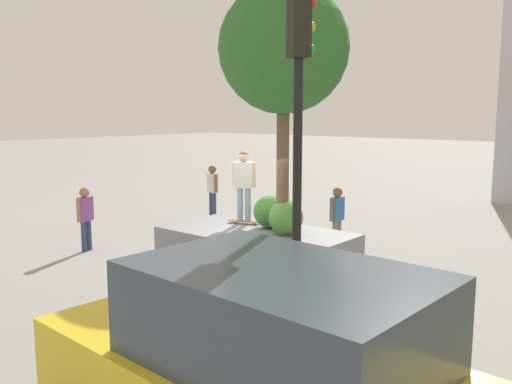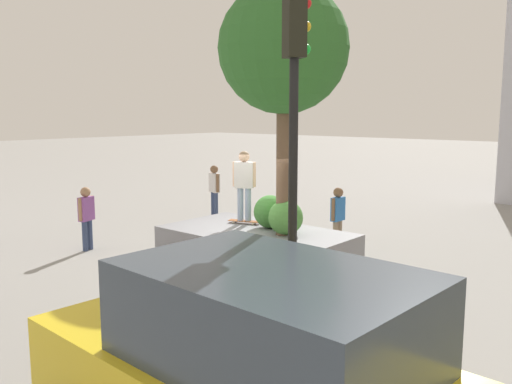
{
  "view_description": "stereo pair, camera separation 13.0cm",
  "coord_description": "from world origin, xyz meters",
  "px_view_note": "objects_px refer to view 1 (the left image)",
  "views": [
    {
      "loc": [
        -8.21,
        9.16,
        3.5
      ],
      "look_at": [
        -0.29,
        -0.27,
        1.69
      ],
      "focal_mm": 38.06,
      "sensor_mm": 36.0,
      "label": 1
    },
    {
      "loc": [
        -8.31,
        9.07,
        3.5
      ],
      "look_at": [
        -0.29,
        -0.27,
        1.69
      ],
      "focal_mm": 38.06,
      "sensor_mm": 36.0,
      "label": 2
    }
  ],
  "objects_px": {
    "planter_ledge": "(256,247)",
    "bystander_watching": "(85,214)",
    "skateboard": "(244,221)",
    "pedestrian_crossing": "(213,187)",
    "plaza_tree": "(284,49)",
    "traffic_light_median": "(299,120)",
    "skateboarder": "(244,181)",
    "passerby_with_bag": "(337,214)",
    "taxi_cab": "(267,380)"
  },
  "relations": [
    {
      "from": "planter_ledge",
      "to": "pedestrian_crossing",
      "type": "bearing_deg",
      "value": -35.83
    },
    {
      "from": "pedestrian_crossing",
      "to": "bystander_watching",
      "type": "distance_m",
      "value": 5.48
    },
    {
      "from": "planter_ledge",
      "to": "plaza_tree",
      "type": "bearing_deg",
      "value": -176.86
    },
    {
      "from": "taxi_cab",
      "to": "skateboard",
      "type": "bearing_deg",
      "value": -47.3
    },
    {
      "from": "plaza_tree",
      "to": "traffic_light_median",
      "type": "relative_size",
      "value": 1.09
    },
    {
      "from": "skateboard",
      "to": "bystander_watching",
      "type": "relative_size",
      "value": 0.5
    },
    {
      "from": "taxi_cab",
      "to": "bystander_watching",
      "type": "xyz_separation_m",
      "value": [
        9.14,
        -3.99,
        -0.17
      ]
    },
    {
      "from": "skateboard",
      "to": "skateboarder",
      "type": "height_order",
      "value": "skateboarder"
    },
    {
      "from": "plaza_tree",
      "to": "skateboard",
      "type": "xyz_separation_m",
      "value": [
        1.46,
        -0.36,
        -3.98
      ]
    },
    {
      "from": "pedestrian_crossing",
      "to": "plaza_tree",
      "type": "bearing_deg",
      "value": 148.16
    },
    {
      "from": "plaza_tree",
      "to": "passerby_with_bag",
      "type": "xyz_separation_m",
      "value": [
        -0.02,
        -2.28,
        -3.9
      ]
    },
    {
      "from": "bystander_watching",
      "to": "passerby_with_bag",
      "type": "bearing_deg",
      "value": -139.15
    },
    {
      "from": "passerby_with_bag",
      "to": "taxi_cab",
      "type": "bearing_deg",
      "value": 117.71
    },
    {
      "from": "taxi_cab",
      "to": "bystander_watching",
      "type": "relative_size",
      "value": 2.92
    },
    {
      "from": "skateboard",
      "to": "passerby_with_bag",
      "type": "relative_size",
      "value": 0.51
    },
    {
      "from": "planter_ledge",
      "to": "traffic_light_median",
      "type": "height_order",
      "value": "traffic_light_median"
    },
    {
      "from": "skateboard",
      "to": "passerby_with_bag",
      "type": "bearing_deg",
      "value": -127.83
    },
    {
      "from": "planter_ledge",
      "to": "bystander_watching",
      "type": "height_order",
      "value": "bystander_watching"
    },
    {
      "from": "traffic_light_median",
      "to": "pedestrian_crossing",
      "type": "bearing_deg",
      "value": -39.66
    },
    {
      "from": "passerby_with_bag",
      "to": "plaza_tree",
      "type": "bearing_deg",
      "value": 89.38
    },
    {
      "from": "planter_ledge",
      "to": "taxi_cab",
      "type": "distance_m",
      "value": 7.77
    },
    {
      "from": "skateboarder",
      "to": "bystander_watching",
      "type": "relative_size",
      "value": 1.05
    },
    {
      "from": "skateboarder",
      "to": "skateboard",
      "type": "bearing_deg",
      "value": -75.96
    },
    {
      "from": "skateboard",
      "to": "taxi_cab",
      "type": "distance_m",
      "value": 8.53
    },
    {
      "from": "traffic_light_median",
      "to": "pedestrian_crossing",
      "type": "relative_size",
      "value": 2.9
    },
    {
      "from": "pedestrian_crossing",
      "to": "bystander_watching",
      "type": "height_order",
      "value": "pedestrian_crossing"
    },
    {
      "from": "plaza_tree",
      "to": "taxi_cab",
      "type": "relative_size",
      "value": 1.14
    },
    {
      "from": "skateboard",
      "to": "bystander_watching",
      "type": "xyz_separation_m",
      "value": [
        3.36,
        2.28,
        0.1
      ]
    },
    {
      "from": "traffic_light_median",
      "to": "bystander_watching",
      "type": "height_order",
      "value": "traffic_light_median"
    },
    {
      "from": "taxi_cab",
      "to": "passerby_with_bag",
      "type": "height_order",
      "value": "taxi_cab"
    },
    {
      "from": "plaza_tree",
      "to": "passerby_with_bag",
      "type": "relative_size",
      "value": 3.37
    },
    {
      "from": "plaza_tree",
      "to": "passerby_with_bag",
      "type": "distance_m",
      "value": 4.51
    },
    {
      "from": "pedestrian_crossing",
      "to": "traffic_light_median",
      "type": "bearing_deg",
      "value": 140.34
    },
    {
      "from": "plaza_tree",
      "to": "bystander_watching",
      "type": "distance_m",
      "value": 6.48
    },
    {
      "from": "skateboard",
      "to": "traffic_light_median",
      "type": "bearing_deg",
      "value": 137.99
    },
    {
      "from": "plaza_tree",
      "to": "bystander_watching",
      "type": "xyz_separation_m",
      "value": [
        4.82,
        1.91,
        -3.89
      ]
    },
    {
      "from": "skateboarder",
      "to": "passerby_with_bag",
      "type": "height_order",
      "value": "skateboarder"
    },
    {
      "from": "plaza_tree",
      "to": "traffic_light_median",
      "type": "height_order",
      "value": "plaza_tree"
    },
    {
      "from": "planter_ledge",
      "to": "taxi_cab",
      "type": "height_order",
      "value": "taxi_cab"
    },
    {
      "from": "traffic_light_median",
      "to": "planter_ledge",
      "type": "bearing_deg",
      "value": -44.02
    },
    {
      "from": "skateboard",
      "to": "traffic_light_median",
      "type": "xyz_separation_m",
      "value": [
        -4.55,
        4.1,
        2.55
      ]
    },
    {
      "from": "skateboard",
      "to": "bystander_watching",
      "type": "height_order",
      "value": "bystander_watching"
    },
    {
      "from": "planter_ledge",
      "to": "traffic_light_median",
      "type": "bearing_deg",
      "value": 135.98
    },
    {
      "from": "skateboard",
      "to": "skateboarder",
      "type": "bearing_deg",
      "value": 104.04
    },
    {
      "from": "skateboard",
      "to": "planter_ledge",
      "type": "bearing_deg",
      "value": 150.9
    },
    {
      "from": "skateboarder",
      "to": "bystander_watching",
      "type": "distance_m",
      "value": 4.16
    },
    {
      "from": "bystander_watching",
      "to": "skateboard",
      "type": "bearing_deg",
      "value": -145.88
    },
    {
      "from": "skateboarder",
      "to": "bystander_watching",
      "type": "height_order",
      "value": "skateboarder"
    },
    {
      "from": "plaza_tree",
      "to": "bystander_watching",
      "type": "relative_size",
      "value": 3.34
    },
    {
      "from": "bystander_watching",
      "to": "planter_ledge",
      "type": "bearing_deg",
      "value": -155.39
    }
  ]
}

